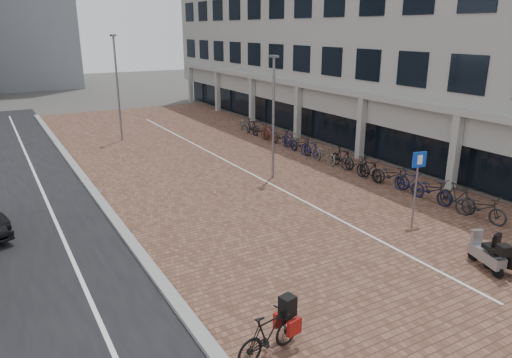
# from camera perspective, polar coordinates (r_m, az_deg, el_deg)

# --- Properties ---
(ground) EXTENTS (140.00, 140.00, 0.00)m
(ground) POSITION_cam_1_polar(r_m,az_deg,el_deg) (14.34, 12.23, -11.33)
(ground) COLOR #474442
(ground) RESTS_ON ground
(plaza_brick) EXTENTS (14.50, 42.00, 0.04)m
(plaza_brick) POSITION_cam_1_polar(r_m,az_deg,el_deg) (24.65, -2.89, 1.51)
(plaza_brick) COLOR brown
(plaza_brick) RESTS_ON ground
(curb) EXTENTS (0.35, 42.00, 0.14)m
(curb) POSITION_cam_1_polar(r_m,az_deg,el_deg) (22.49, -19.22, -0.92)
(curb) COLOR gray
(curb) RESTS_ON ground
(lane_line) EXTENTS (0.12, 44.00, 0.00)m
(lane_line) POSITION_cam_1_polar(r_m,az_deg,el_deg) (22.29, -23.98, -1.78)
(lane_line) COLOR white
(lane_line) RESTS_ON street_asphalt
(parking_line) EXTENTS (0.10, 30.00, 0.00)m
(parking_line) POSITION_cam_1_polar(r_m,az_deg,el_deg) (24.73, -2.47, 1.63)
(parking_line) COLOR white
(parking_line) RESTS_ON plaza_brick
(office_building) EXTENTS (8.40, 40.00, 15.00)m
(office_building) POSITION_cam_1_polar(r_m,az_deg,el_deg) (33.21, 11.64, 20.05)
(office_building) COLOR #9F9F9A
(office_building) RESTS_ON ground
(hero_bike) EXTENTS (1.82, 0.83, 1.24)m
(hero_bike) POSITION_cam_1_polar(r_m,az_deg,el_deg) (10.81, 1.56, -17.98)
(hero_bike) COLOR black
(hero_bike) RESTS_ON ground
(scooter_front) EXTENTS (0.92, 1.62, 1.06)m
(scooter_front) POSITION_cam_1_polar(r_m,az_deg,el_deg) (15.73, 25.88, -7.94)
(scooter_front) COLOR #97979B
(scooter_front) RESTS_ON ground
(parking_sign) EXTENTS (0.56, 0.14, 2.70)m
(parking_sign) POSITION_cam_1_polar(r_m,az_deg,el_deg) (17.92, 18.71, 0.44)
(parking_sign) COLOR slate
(parking_sign) RESTS_ON ground
(lamp_near) EXTENTS (0.12, 0.12, 5.63)m
(lamp_near) POSITION_cam_1_polar(r_m,az_deg,el_deg) (22.13, 2.09, 7.13)
(lamp_near) COLOR slate
(lamp_near) RESTS_ON ground
(lamp_far) EXTENTS (0.12, 0.12, 6.41)m
(lamp_far) POSITION_cam_1_polar(r_m,az_deg,el_deg) (30.99, -16.18, 10.20)
(lamp_far) COLOR slate
(lamp_far) RESTS_ON ground
(bike_row) EXTENTS (1.12, 20.46, 1.05)m
(bike_row) POSITION_cam_1_polar(r_m,az_deg,el_deg) (25.49, 8.40, 3.07)
(bike_row) COLOR black
(bike_row) RESTS_ON ground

